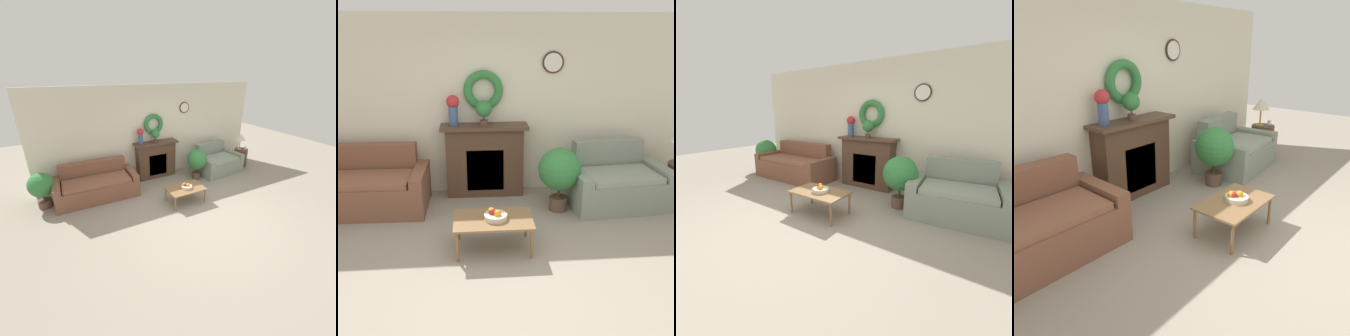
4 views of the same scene
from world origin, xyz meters
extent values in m
plane|color=gray|center=(0.00, 0.00, 0.00)|extent=(16.00, 16.00, 0.00)
cube|color=beige|center=(0.00, 2.61, 1.35)|extent=(6.80, 0.06, 2.70)
cylinder|color=#382319|center=(0.96, 2.57, 2.00)|extent=(0.32, 0.02, 0.32)
cylinder|color=white|center=(0.96, 2.55, 2.00)|extent=(0.27, 0.01, 0.27)
torus|color=#337A3D|center=(-0.09, 2.52, 1.61)|extent=(0.59, 0.13, 0.59)
cube|color=#4C3323|center=(-0.09, 2.41, 0.53)|extent=(1.17, 0.34, 1.06)
cube|color=black|center=(-0.09, 2.25, 0.44)|extent=(0.56, 0.02, 0.64)
cube|color=orange|center=(-0.09, 2.25, 0.36)|extent=(0.45, 0.01, 0.35)
cube|color=#4C3323|center=(-0.09, 2.38, 1.09)|extent=(1.31, 0.41, 0.05)
cube|color=brown|center=(-1.95, 1.86, 0.23)|extent=(1.69, 0.75, 0.45)
cube|color=brown|center=(-1.94, 2.32, 0.44)|extent=(1.68, 0.23, 0.88)
cube|color=brown|center=(-1.03, 1.94, 0.30)|extent=(0.19, 0.92, 0.59)
cube|color=brown|center=(-1.95, 1.86, 0.49)|extent=(1.62, 0.69, 0.08)
cube|color=gray|center=(1.83, 1.75, 0.22)|extent=(1.15, 0.86, 0.45)
cube|color=gray|center=(1.78, 2.23, 0.44)|extent=(1.09, 0.32, 0.88)
cube|color=gray|center=(1.20, 1.79, 0.29)|extent=(0.27, 0.99, 0.59)
cube|color=gray|center=(2.44, 1.92, 0.29)|extent=(0.27, 0.99, 0.59)
cube|color=gray|center=(1.83, 1.75, 0.49)|extent=(1.10, 0.80, 0.08)
cube|color=olive|center=(-0.05, 0.73, 0.37)|extent=(0.91, 0.58, 0.03)
cylinder|color=olive|center=(-0.47, 0.48, 0.18)|extent=(0.04, 0.04, 0.36)
cylinder|color=olive|center=(0.37, 0.48, 0.18)|extent=(0.04, 0.04, 0.36)
cylinder|color=olive|center=(-0.47, 0.98, 0.18)|extent=(0.04, 0.04, 0.36)
cylinder|color=olive|center=(0.37, 0.98, 0.18)|extent=(0.04, 0.04, 0.36)
cylinder|color=beige|center=(-0.02, 0.72, 0.42)|extent=(0.27, 0.27, 0.06)
sphere|color=#B2231E|center=(-0.06, 0.74, 0.47)|extent=(0.08, 0.08, 0.08)
sphere|color=orange|center=(0.00, 0.69, 0.47)|extent=(0.08, 0.08, 0.08)
sphere|color=orange|center=(-0.07, 0.76, 0.47)|extent=(0.08, 0.08, 0.08)
cylinder|color=#3D5684|center=(-0.54, 2.41, 1.25)|extent=(0.14, 0.14, 0.28)
sphere|color=#B72D33|center=(-0.54, 2.41, 1.47)|extent=(0.19, 0.19, 0.19)
cylinder|color=brown|center=(-0.09, 2.39, 1.15)|extent=(0.12, 0.12, 0.07)
cylinder|color=#4C3823|center=(-0.09, 2.39, 1.22)|extent=(0.02, 0.02, 0.07)
sphere|color=#337A3D|center=(-0.09, 2.39, 1.36)|extent=(0.25, 0.25, 0.25)
cylinder|color=brown|center=(0.93, 1.71, 0.10)|extent=(0.25, 0.25, 0.20)
cylinder|color=#4C3823|center=(0.93, 1.71, 0.28)|extent=(0.04, 0.04, 0.16)
sphere|color=#337A3D|center=(0.93, 1.71, 0.62)|extent=(0.60, 0.60, 0.60)
camera|label=1|loc=(-2.64, -3.40, 3.05)|focal=24.00mm
camera|label=2|loc=(-0.25, -3.37, 2.45)|focal=42.00mm
camera|label=3|loc=(2.24, -1.90, 1.64)|focal=24.00mm
camera|label=4|loc=(-3.02, -1.02, 2.06)|focal=35.00mm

